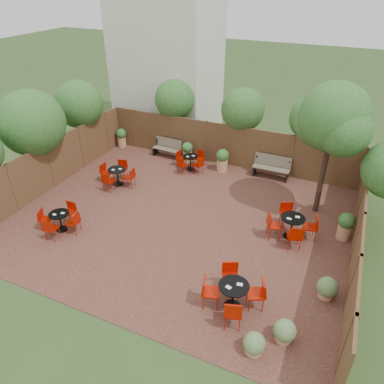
% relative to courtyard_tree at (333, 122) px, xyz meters
% --- Properties ---
extents(ground, '(80.00, 80.00, 0.00)m').
position_rel_courtyard_tree_xyz_m(ground, '(-4.52, -2.66, -3.63)').
color(ground, '#354F23').
rests_on(ground, ground).
extents(courtyard_paving, '(12.00, 10.00, 0.02)m').
position_rel_courtyard_tree_xyz_m(courtyard_paving, '(-4.52, -2.66, -3.62)').
color(courtyard_paving, '#3A1B18').
rests_on(courtyard_paving, ground).
extents(fence_back, '(12.00, 0.08, 2.00)m').
position_rel_courtyard_tree_xyz_m(fence_back, '(-4.52, 2.34, -2.63)').
color(fence_back, '#4C341C').
rests_on(fence_back, ground).
extents(fence_left, '(0.08, 10.00, 2.00)m').
position_rel_courtyard_tree_xyz_m(fence_left, '(-10.52, -2.66, -2.63)').
color(fence_left, '#4C341C').
rests_on(fence_left, ground).
extents(fence_right, '(0.08, 10.00, 2.00)m').
position_rel_courtyard_tree_xyz_m(fence_right, '(1.48, -2.66, -2.63)').
color(fence_right, '#4C341C').
rests_on(fence_right, ground).
extents(neighbour_building, '(5.00, 4.00, 8.00)m').
position_rel_courtyard_tree_xyz_m(neighbour_building, '(-9.02, 5.34, 0.37)').
color(neighbour_building, silver).
rests_on(neighbour_building, ground).
extents(overhang_foliage, '(15.39, 10.17, 2.66)m').
position_rel_courtyard_tree_xyz_m(overhang_foliage, '(-7.36, -0.28, -0.98)').
color(overhang_foliage, '#285C1D').
rests_on(overhang_foliage, ground).
extents(courtyard_tree, '(2.61, 2.51, 4.97)m').
position_rel_courtyard_tree_xyz_m(courtyard_tree, '(0.00, 0.00, 0.00)').
color(courtyard_tree, black).
rests_on(courtyard_tree, courtyard_paving).
extents(park_bench_left, '(1.48, 0.56, 0.90)m').
position_rel_courtyard_tree_xyz_m(park_bench_left, '(-7.43, 1.96, -3.15)').
color(park_bench_left, brown).
rests_on(park_bench_left, courtyard_paving).
extents(park_bench_right, '(1.62, 0.53, 1.00)m').
position_rel_courtyard_tree_xyz_m(park_bench_right, '(-2.23, 1.97, -3.10)').
color(park_bench_right, brown).
rests_on(park_bench_right, courtyard_paving).
extents(bistro_tables, '(9.16, 8.55, 0.95)m').
position_rel_courtyard_tree_xyz_m(bistro_tables, '(-4.19, -2.88, -3.17)').
color(bistro_tables, black).
rests_on(bistro_tables, courtyard_paving).
extents(planters, '(11.84, 3.93, 1.06)m').
position_rel_courtyard_tree_xyz_m(planters, '(-4.73, 1.02, -3.07)').
color(planters, tan).
rests_on(planters, courtyard_paving).
extents(low_shrubs, '(1.96, 3.16, 0.65)m').
position_rel_courtyard_tree_xyz_m(low_shrubs, '(0.26, -5.75, -3.31)').
color(low_shrubs, tan).
rests_on(low_shrubs, courtyard_paving).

